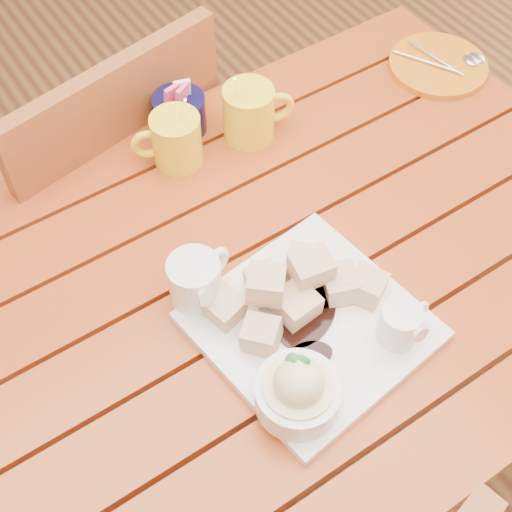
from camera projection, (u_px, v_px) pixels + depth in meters
ground at (262, 461)px, 1.65m from camera, size 5.00×5.00×0.00m
table at (264, 317)px, 1.13m from camera, size 1.20×0.79×0.75m
dessert_plate at (308, 334)px, 0.95m from camera, size 0.31×0.31×0.11m
coffee_mug_left at (175, 139)px, 1.14m from camera, size 0.11×0.08×0.14m
coffee_mug_right at (250, 112)px, 1.18m from camera, size 0.12×0.09×0.14m
cream_pitcher at (197, 282)px, 0.98m from camera, size 0.11×0.09×0.09m
sugar_caddy at (180, 113)px, 1.20m from camera, size 0.09×0.09×0.10m
orange_saucer at (439, 65)px, 1.31m from camera, size 0.18×0.18×0.02m
chair_far at (107, 195)px, 1.47m from camera, size 0.49×0.49×0.89m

